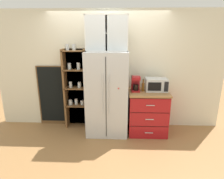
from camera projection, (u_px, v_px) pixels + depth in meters
The scene contains 12 objects.
ground_plane at pixel (107, 131), 4.15m from camera, with size 10.69×10.69×0.00m, color #9E7042.
wall_back_cream at pixel (108, 70), 4.19m from camera, with size 4.99×0.10×2.55m, color silver.
refrigerator at pixel (107, 93), 3.92m from camera, with size 0.84×0.71×1.72m.
pantry_shelf_column at pixel (76, 87), 4.20m from camera, with size 0.54×0.29×1.85m.
counter_cabinet at pixel (147, 112), 4.02m from camera, with size 0.81×0.68×0.92m.
microwave at pixel (156, 85), 3.90m from camera, with size 0.44×0.33×0.26m.
coffee_maker at pixel (136, 84), 3.87m from camera, with size 0.17×0.20×0.31m.
mug_red at pixel (149, 90), 3.82m from camera, with size 0.12×0.08×0.09m.
bottle_amber at pixel (143, 86), 3.88m from camera, with size 0.06×0.06×0.25m.
bottle_cobalt at pixel (149, 86), 3.85m from camera, with size 0.06×0.06×0.26m.
upper_cabinet at pixel (107, 33), 3.64m from camera, with size 0.81×0.32×0.67m.
chalkboard_menu at pixel (52, 96), 4.33m from camera, with size 0.60×0.04×1.38m.
Camera 1 is at (0.25, -3.73, 2.03)m, focal length 30.38 mm.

